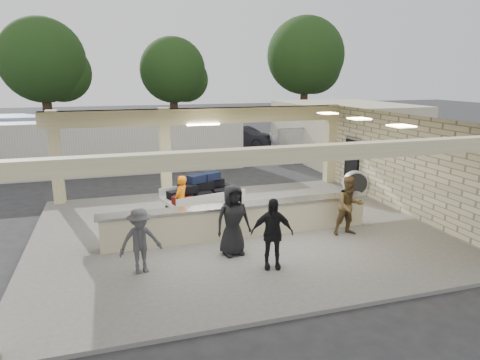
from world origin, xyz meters
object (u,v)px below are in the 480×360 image
object	(u,v)px
baggage_handler	(181,201)
passenger_a	(349,206)
luggage_cart	(201,194)
container_white	(122,145)
baggage_counter	(241,220)
passenger_b	(272,233)
passenger_c	(140,241)
car_dark	(244,137)
car_white_a	(314,138)
passenger_d	(233,220)
drum_fan	(355,183)
car_white_b	(324,136)

from	to	relation	value
baggage_handler	passenger_a	xyz separation A→B (m)	(4.66, -2.19, 0.07)
luggage_cart	container_white	size ratio (longest dim) A/B	0.23
baggage_counter	passenger_b	world-z (taller)	passenger_b
passenger_c	car_dark	size ratio (longest dim) A/B	0.38
baggage_counter	car_white_a	distance (m)	16.37
baggage_handler	passenger_a	size ratio (longest dim) A/B	0.92
car_white_a	passenger_d	bearing A→B (deg)	163.34
drum_fan	passenger_a	distance (m)	4.24
drum_fan	passenger_d	distance (m)	7.23
luggage_cart	passenger_d	xyz separation A→B (m)	(0.14, -3.40, 0.18)
passenger_d	drum_fan	bearing A→B (deg)	25.87
baggage_counter	car_white_a	bearing A→B (deg)	56.01
passenger_d	car_dark	distance (m)	18.06
baggage_handler	car_white_b	bearing A→B (deg)	174.96
car_white_a	container_white	xyz separation A→B (m)	(-12.16, -2.86, 0.51)
baggage_counter	container_white	world-z (taller)	container_white
passenger_c	car_white_b	xyz separation A→B (m)	(13.32, 15.94, -0.11)
baggage_counter	baggage_handler	bearing A→B (deg)	138.93
luggage_cart	drum_fan	xyz separation A→B (m)	(6.23, 0.48, -0.22)
luggage_cart	car_white_a	bearing A→B (deg)	35.27
drum_fan	car_white_a	distance (m)	11.52
passenger_c	car_white_a	bearing A→B (deg)	39.18
passenger_b	car_white_b	size ratio (longest dim) A/B	0.35
baggage_handler	car_white_a	xyz separation A→B (m)	(10.69, 12.23, -0.12)
baggage_counter	luggage_cart	distance (m)	2.31
car_white_a	car_white_b	bearing A→B (deg)	-40.99
car_dark	container_white	bearing A→B (deg)	164.89
baggage_counter	luggage_cart	xyz separation A→B (m)	(-0.73, 2.17, 0.30)
car_white_a	car_dark	size ratio (longest dim) A/B	1.32
car_white_b	luggage_cart	bearing A→B (deg)	135.16
luggage_cart	passenger_b	bearing A→B (deg)	-93.25
car_white_b	baggage_counter	bearing A→B (deg)	141.69
car_dark	container_white	distance (m)	9.66
passenger_c	passenger_d	size ratio (longest dim) A/B	0.84
luggage_cart	car_white_a	distance (m)	15.09
passenger_b	passenger_c	distance (m)	3.19
passenger_b	car_white_a	xyz separation A→B (m)	(9.05, 15.87, -0.19)
passenger_b	car_white_a	bearing A→B (deg)	75.17
passenger_b	car_white_b	distance (m)	19.48
car_white_b	car_dark	size ratio (longest dim) A/B	1.19
car_dark	baggage_handler	bearing A→B (deg)	-162.19
car_white_b	container_white	distance (m)	13.80
drum_fan	car_white_b	world-z (taller)	car_white_b
passenger_d	car_dark	xyz separation A→B (m)	(5.71, 17.12, -0.35)
drum_fan	passenger_a	bearing A→B (deg)	-111.36
baggage_counter	car_white_a	world-z (taller)	car_white_a
luggage_cart	passenger_b	world-z (taller)	passenger_b
baggage_counter	passenger_b	bearing A→B (deg)	-87.47
passenger_c	car_dark	world-z (taller)	passenger_c
passenger_b	container_white	world-z (taller)	container_white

